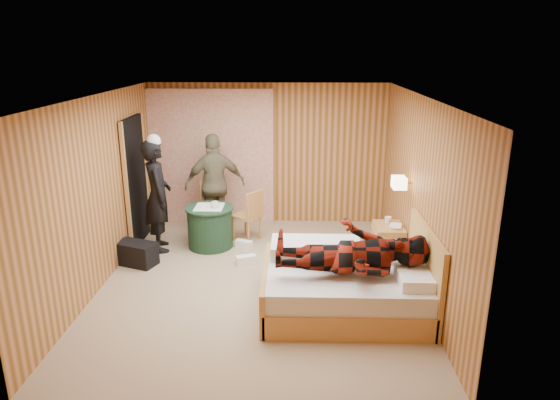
{
  "coord_description": "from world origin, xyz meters",
  "views": [
    {
      "loc": [
        0.49,
        -6.22,
        3.1
      ],
      "look_at": [
        0.28,
        0.39,
        1.05
      ],
      "focal_mm": 32.0,
      "sensor_mm": 36.0,
      "label": 1
    }
  ],
  "objects_px": {
    "chair_far": "(214,203)",
    "chair_near": "(250,212)",
    "wall_lamp": "(399,183)",
    "man_at_table": "(215,184)",
    "duffel_bag": "(136,253)",
    "round_table": "(210,227)",
    "nightstand": "(388,243)",
    "man_on_bed": "(352,242)",
    "woman_standing": "(158,196)",
    "bed": "(346,284)"
  },
  "relations": [
    {
      "from": "bed",
      "to": "round_table",
      "type": "distance_m",
      "value": 2.74
    },
    {
      "from": "bed",
      "to": "duffel_bag",
      "type": "distance_m",
      "value": 3.2
    },
    {
      "from": "chair_far",
      "to": "woman_standing",
      "type": "bearing_deg",
      "value": -157.93
    },
    {
      "from": "wall_lamp",
      "to": "man_at_table",
      "type": "distance_m",
      "value": 3.15
    },
    {
      "from": "man_on_bed",
      "to": "wall_lamp",
      "type": "bearing_deg",
      "value": 60.03
    },
    {
      "from": "nightstand",
      "to": "round_table",
      "type": "xyz_separation_m",
      "value": [
        -2.74,
        0.5,
        0.04
      ]
    },
    {
      "from": "chair_far",
      "to": "chair_near",
      "type": "relative_size",
      "value": 1.07
    },
    {
      "from": "bed",
      "to": "duffel_bag",
      "type": "xyz_separation_m",
      "value": [
        -2.98,
        1.16,
        -0.13
      ]
    },
    {
      "from": "nightstand",
      "to": "chair_near",
      "type": "xyz_separation_m",
      "value": [
        -2.12,
        0.77,
        0.21
      ]
    },
    {
      "from": "woman_standing",
      "to": "round_table",
      "type": "bearing_deg",
      "value": -101.24
    },
    {
      "from": "bed",
      "to": "man_on_bed",
      "type": "xyz_separation_m",
      "value": [
        0.02,
        -0.23,
        0.65
      ]
    },
    {
      "from": "nightstand",
      "to": "man_on_bed",
      "type": "relative_size",
      "value": 0.33
    },
    {
      "from": "round_table",
      "to": "chair_far",
      "type": "xyz_separation_m",
      "value": [
        -0.03,
        0.61,
        0.2
      ]
    },
    {
      "from": "round_table",
      "to": "woman_standing",
      "type": "xyz_separation_m",
      "value": [
        -0.77,
        -0.12,
        0.54
      ]
    },
    {
      "from": "nightstand",
      "to": "chair_near",
      "type": "distance_m",
      "value": 2.27
    },
    {
      "from": "wall_lamp",
      "to": "chair_far",
      "type": "height_order",
      "value": "wall_lamp"
    },
    {
      "from": "nightstand",
      "to": "chair_far",
      "type": "height_order",
      "value": "chair_far"
    },
    {
      "from": "round_table",
      "to": "chair_far",
      "type": "distance_m",
      "value": 0.64
    },
    {
      "from": "wall_lamp",
      "to": "man_at_table",
      "type": "relative_size",
      "value": 0.15
    },
    {
      "from": "bed",
      "to": "duffel_bag",
      "type": "relative_size",
      "value": 3.29
    },
    {
      "from": "wall_lamp",
      "to": "chair_near",
      "type": "height_order",
      "value": "wall_lamp"
    },
    {
      "from": "man_at_table",
      "to": "chair_far",
      "type": "bearing_deg",
      "value": 26.7
    },
    {
      "from": "wall_lamp",
      "to": "man_at_table",
      "type": "bearing_deg",
      "value": 153.28
    },
    {
      "from": "chair_far",
      "to": "bed",
      "type": "bearing_deg",
      "value": -72.98
    },
    {
      "from": "bed",
      "to": "round_table",
      "type": "height_order",
      "value": "bed"
    },
    {
      "from": "bed",
      "to": "chair_far",
      "type": "xyz_separation_m",
      "value": [
        -2.02,
        2.49,
        0.24
      ]
    },
    {
      "from": "duffel_bag",
      "to": "man_at_table",
      "type": "xyz_separation_m",
      "value": [
        0.99,
        1.35,
        0.69
      ]
    },
    {
      "from": "chair_far",
      "to": "chair_near",
      "type": "distance_m",
      "value": 0.73
    },
    {
      "from": "man_at_table",
      "to": "man_on_bed",
      "type": "distance_m",
      "value": 3.4
    },
    {
      "from": "duffel_bag",
      "to": "man_at_table",
      "type": "relative_size",
      "value": 0.35
    },
    {
      "from": "wall_lamp",
      "to": "woman_standing",
      "type": "distance_m",
      "value": 3.64
    },
    {
      "from": "wall_lamp",
      "to": "man_at_table",
      "type": "xyz_separation_m",
      "value": [
        -2.79,
        1.4,
        -0.44
      ]
    },
    {
      "from": "round_table",
      "to": "duffel_bag",
      "type": "height_order",
      "value": "round_table"
    },
    {
      "from": "bed",
      "to": "chair_near",
      "type": "xyz_separation_m",
      "value": [
        -1.37,
        2.15,
        0.2
      ]
    },
    {
      "from": "wall_lamp",
      "to": "bed",
      "type": "height_order",
      "value": "wall_lamp"
    },
    {
      "from": "nightstand",
      "to": "woman_standing",
      "type": "distance_m",
      "value": 3.59
    },
    {
      "from": "chair_far",
      "to": "duffel_bag",
      "type": "relative_size",
      "value": 1.55
    },
    {
      "from": "round_table",
      "to": "woman_standing",
      "type": "distance_m",
      "value": 0.95
    },
    {
      "from": "round_table",
      "to": "chair_far",
      "type": "height_order",
      "value": "chair_far"
    },
    {
      "from": "round_table",
      "to": "chair_near",
      "type": "xyz_separation_m",
      "value": [
        0.62,
        0.27,
        0.16
      ]
    },
    {
      "from": "woman_standing",
      "to": "man_at_table",
      "type": "distance_m",
      "value": 1.08
    },
    {
      "from": "man_on_bed",
      "to": "duffel_bag",
      "type": "bearing_deg",
      "value": 155.11
    },
    {
      "from": "chair_near",
      "to": "woman_standing",
      "type": "relative_size",
      "value": 0.49
    },
    {
      "from": "woman_standing",
      "to": "man_on_bed",
      "type": "distance_m",
      "value": 3.43
    },
    {
      "from": "man_at_table",
      "to": "man_on_bed",
      "type": "relative_size",
      "value": 0.97
    },
    {
      "from": "chair_far",
      "to": "duffel_bag",
      "type": "distance_m",
      "value": 1.67
    },
    {
      "from": "bed",
      "to": "woman_standing",
      "type": "distance_m",
      "value": 3.33
    },
    {
      "from": "chair_near",
      "to": "duffel_bag",
      "type": "relative_size",
      "value": 1.44
    },
    {
      "from": "chair_far",
      "to": "duffel_bag",
      "type": "height_order",
      "value": "chair_far"
    },
    {
      "from": "wall_lamp",
      "to": "nightstand",
      "type": "height_order",
      "value": "wall_lamp"
    }
  ]
}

